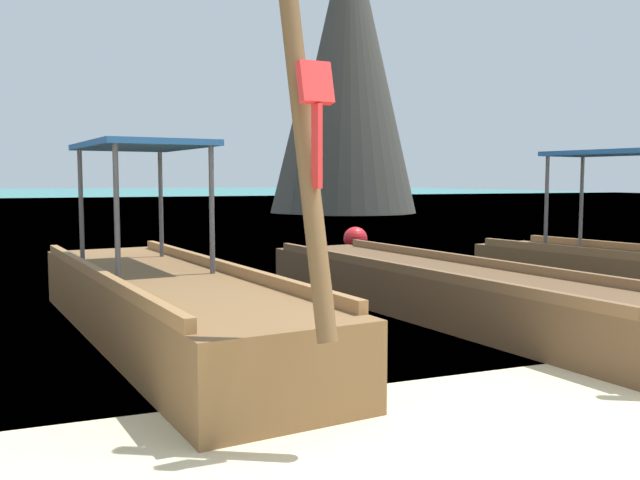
% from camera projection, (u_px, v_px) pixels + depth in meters
% --- Properties ---
extents(sea_water, '(120.00, 120.00, 0.00)m').
position_uv_depth(sea_water, '(73.00, 197.00, 60.80)').
color(sea_water, teal).
rests_on(sea_water, ground).
extents(longtail_boat_red_ribbon, '(2.02, 6.16, 2.74)m').
position_uv_depth(longtail_boat_red_ribbon, '(163.00, 301.00, 6.72)').
color(longtail_boat_red_ribbon, brown).
rests_on(longtail_boat_red_ribbon, ground).
extents(longtail_boat_green_ribbon, '(2.08, 6.82, 2.63)m').
position_uv_depth(longtail_boat_green_ribbon, '(448.00, 291.00, 7.95)').
color(longtail_boat_green_ribbon, brown).
rests_on(longtail_boat_green_ribbon, ground).
extents(karst_rock, '(6.69, 6.26, 13.67)m').
position_uv_depth(karst_rock, '(344.00, 72.00, 31.73)').
color(karst_rock, '#47443D').
rests_on(karst_rock, ground).
extents(mooring_buoy_far, '(0.53, 0.53, 0.53)m').
position_uv_depth(mooring_buoy_far, '(355.00, 239.00, 15.04)').
color(mooring_buoy_far, red).
rests_on(mooring_buoy_far, sea_water).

